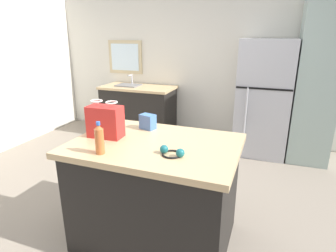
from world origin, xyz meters
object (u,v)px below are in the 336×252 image
(bottle, at_px, (99,139))
(small_box, at_px, (148,122))
(refrigerator, at_px, (263,98))
(shopping_bag, at_px, (105,121))
(tall_cabinet, at_px, (316,82))
(kitchen_island, at_px, (156,192))
(ear_defenders, at_px, (172,152))

(bottle, bearing_deg, small_box, 81.96)
(refrigerator, distance_m, small_box, 2.30)
(bottle, bearing_deg, refrigerator, 69.46)
(shopping_bag, relative_size, small_box, 2.29)
(tall_cabinet, height_order, small_box, tall_cabinet)
(kitchen_island, bearing_deg, bottle, -130.19)
(kitchen_island, distance_m, bottle, 0.73)
(shopping_bag, bearing_deg, tall_cabinet, 52.57)
(kitchen_island, xyz_separation_m, refrigerator, (0.74, 2.40, 0.39))
(tall_cabinet, relative_size, shopping_bag, 7.17)
(ear_defenders, bearing_deg, shopping_bag, 165.95)
(shopping_bag, distance_m, small_box, 0.41)
(shopping_bag, relative_size, ear_defenders, 1.59)
(bottle, distance_m, ear_defenders, 0.54)
(tall_cabinet, bearing_deg, kitchen_island, -120.33)
(shopping_bag, height_order, ear_defenders, shopping_bag)
(small_box, distance_m, bottle, 0.65)
(kitchen_island, relative_size, bottle, 5.48)
(refrigerator, distance_m, tall_cabinet, 0.72)
(ear_defenders, bearing_deg, bottle, -162.53)
(tall_cabinet, relative_size, ear_defenders, 11.43)
(small_box, bearing_deg, tall_cabinet, 52.61)
(small_box, bearing_deg, refrigerator, 65.94)
(tall_cabinet, bearing_deg, refrigerator, -179.98)
(small_box, bearing_deg, bottle, -98.04)
(refrigerator, distance_m, shopping_bag, 2.70)
(shopping_bag, relative_size, bottle, 1.28)
(shopping_bag, distance_m, bottle, 0.36)
(refrigerator, relative_size, tall_cabinet, 0.76)
(refrigerator, xyz_separation_m, tall_cabinet, (0.67, 0.00, 0.28))
(shopping_bag, bearing_deg, refrigerator, 63.91)
(kitchen_island, distance_m, tall_cabinet, 2.86)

